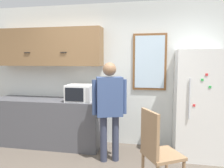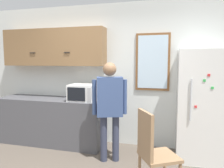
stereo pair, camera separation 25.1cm
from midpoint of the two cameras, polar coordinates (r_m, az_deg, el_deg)
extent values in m
cube|color=silver|center=(4.25, 1.76, 2.41)|extent=(6.00, 0.06, 2.70)
cube|color=#4C4C51|center=(4.50, -13.95, -9.28)|extent=(2.10, 0.63, 0.89)
cube|color=olive|center=(4.48, -13.43, 9.27)|extent=(2.10, 0.31, 0.72)
cube|color=black|center=(4.52, -18.56, 7.72)|extent=(0.12, 0.01, 0.01)
cube|color=black|center=(4.16, -10.02, 8.11)|extent=(0.12, 0.01, 0.01)
cube|color=white|center=(4.02, -5.79, -2.26)|extent=(0.47, 0.41, 0.30)
cube|color=black|center=(3.84, -7.51, -2.67)|extent=(0.33, 0.01, 0.24)
cube|color=#B2B2B2|center=(3.75, -4.10, -2.84)|extent=(0.07, 0.01, 0.24)
cylinder|color=#33384C|center=(3.62, -0.14, -14.07)|extent=(0.11, 0.11, 0.75)
cylinder|color=#33384C|center=(3.64, 3.00, -13.97)|extent=(0.11, 0.11, 0.75)
cube|color=#384C7A|center=(3.46, 1.47, -3.30)|extent=(0.45, 0.34, 0.62)
sphere|color=#8C6647|center=(3.41, 1.49, 3.88)|extent=(0.21, 0.21, 0.21)
cylinder|color=#384C7A|center=(3.44, -2.55, -3.47)|extent=(0.07, 0.07, 0.55)
cylinder|color=#384C7A|center=(3.49, 5.43, -3.36)|extent=(0.07, 0.07, 0.55)
cube|color=white|center=(3.88, 24.51, -5.21)|extent=(0.81, 0.64, 1.80)
cylinder|color=silver|center=(3.50, 21.87, -3.91)|extent=(0.02, 0.02, 0.63)
cube|color=red|center=(3.50, 25.89, 2.10)|extent=(0.04, 0.01, 0.04)
cube|color=red|center=(3.54, 22.95, -5.49)|extent=(0.04, 0.01, 0.04)
cube|color=green|center=(3.50, 24.90, 0.84)|extent=(0.04, 0.01, 0.04)
cube|color=green|center=(3.53, 26.63, -0.93)|extent=(0.04, 0.01, 0.04)
cube|color=#997551|center=(2.95, 14.74, -17.86)|extent=(0.59, 0.59, 0.04)
cylinder|color=#997551|center=(3.28, 15.89, -19.77)|extent=(0.04, 0.04, 0.42)
cube|color=#997551|center=(2.75, 11.34, -12.79)|extent=(0.23, 0.36, 0.57)
cube|color=brown|center=(4.09, 12.32, 5.64)|extent=(0.61, 0.04, 1.04)
cube|color=silver|center=(4.06, 12.31, 5.64)|extent=(0.53, 0.01, 0.96)
camera|label=1|loc=(0.13, -87.89, 0.23)|focal=35.00mm
camera|label=2|loc=(0.13, 92.11, -0.23)|focal=35.00mm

